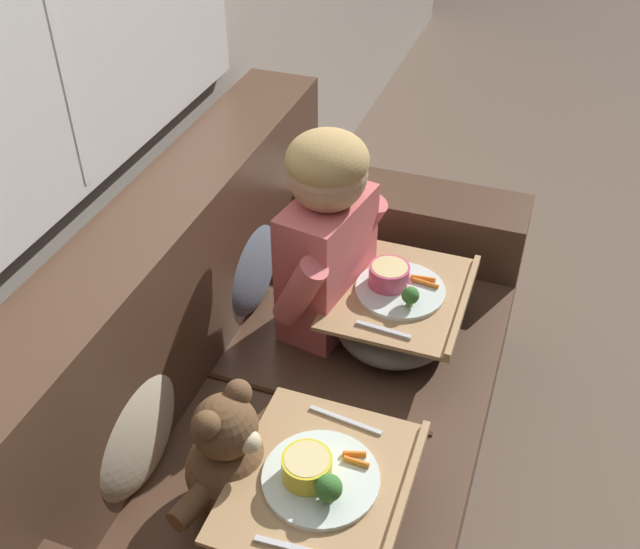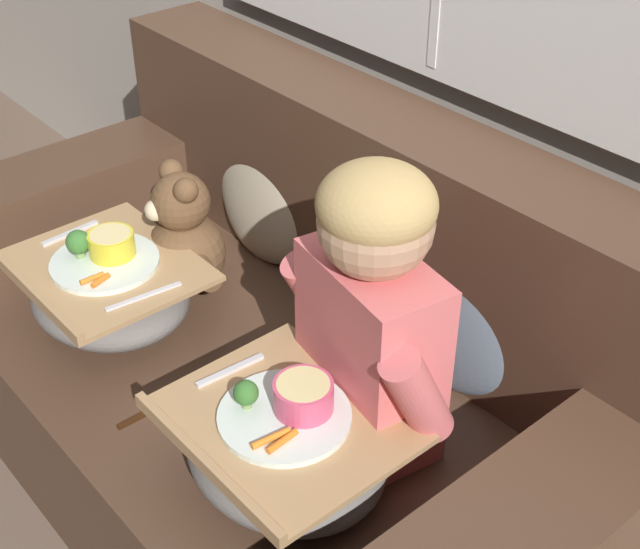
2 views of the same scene
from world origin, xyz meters
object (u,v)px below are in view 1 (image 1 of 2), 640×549
Objects in this scene: teddy_bear at (230,459)px; lap_tray_child at (398,311)px; throw_pillow_behind_child at (242,252)px; lap_tray_teddy at (321,501)px; throw_pillow_behind_teddy at (122,416)px; child_figure at (327,225)px; couch at (271,416)px.

teddy_bear is 0.82× the size of lap_tray_child.
lap_tray_teddy is (-0.63, -0.46, -0.09)m from throw_pillow_behind_child.
throw_pillow_behind_teddy is 0.66× the size of child_figure.
child_figure is at bearing 17.92° from lap_tray_teddy.
throw_pillow_behind_child is 1.10× the size of teddy_bear.
teddy_bear is at bearing -158.10° from throw_pillow_behind_child.
throw_pillow_behind_child is 0.68m from teddy_bear.
teddy_bear is (-0.32, -0.05, 0.23)m from couch.
couch is 0.44m from lap_tray_teddy.
couch reaches higher than lap_tray_teddy.
child_figure is at bearing -90.04° from throw_pillow_behind_child.
throw_pillow_behind_teddy is at bearing 180.00° from throw_pillow_behind_child.
throw_pillow_behind_teddy reaches higher than teddy_bear.
lap_tray_child is at bearing -17.60° from teddy_bear.
throw_pillow_behind_teddy reaches higher than lap_tray_child.
child_figure is at bearing -7.93° from couch.
throw_pillow_behind_teddy is 0.92× the size of lap_tray_child.
couch is at bearing -146.74° from throw_pillow_behind_child.
lap_tray_teddy is at bearing -141.86° from couch.
throw_pillow_behind_teddy is (-0.32, 0.21, 0.26)m from couch.
throw_pillow_behind_child is 0.91× the size of lap_tray_child.
throw_pillow_behind_teddy is at bearing 144.23° from lap_tray_child.
throw_pillow_behind_teddy is at bearing 89.76° from teddy_bear.
couch is at bearing -33.26° from throw_pillow_behind_teddy.
teddy_bear is 0.67m from lap_tray_child.
teddy_bear is 0.82× the size of lap_tray_teddy.
lap_tray_teddy is at bearing -179.96° from lap_tray_child.
couch is 0.46m from throw_pillow_behind_child.
lap_tray_child is (0.32, -0.25, 0.17)m from couch.
lap_tray_child is (0.63, -0.20, -0.05)m from teddy_bear.
couch is at bearing 8.47° from teddy_bear.
throw_pillow_behind_child is at bearing 0.00° from throw_pillow_behind_teddy.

